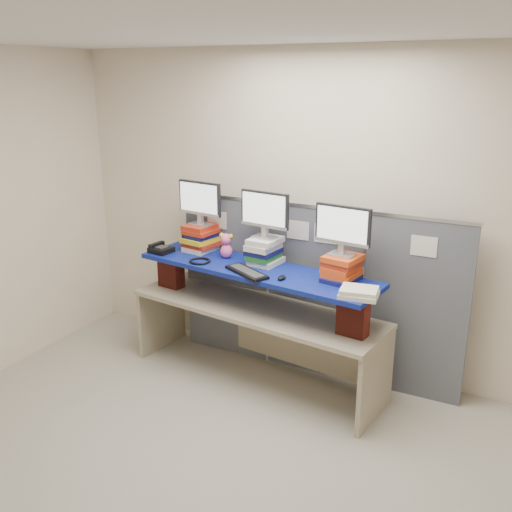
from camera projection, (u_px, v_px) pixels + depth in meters
The scene contains 18 objects.
room at pixel (202, 287), 3.25m from camera, with size 5.00×4.00×2.80m.
cubicle_partition at pixel (314, 290), 4.95m from camera, with size 2.60×0.06×1.53m.
desk at pixel (256, 321), 4.87m from camera, with size 2.32×0.94×0.69m.
brick_pier_left at pixel (171, 271), 5.24m from camera, with size 0.23×0.12×0.31m, color maroon.
brick_pier_right at pixel (353, 316), 4.25m from camera, with size 0.23×0.12×0.31m, color maroon.
blue_board at pixel (256, 270), 4.73m from camera, with size 2.13×0.53×0.04m, color #0C0973.
book_stack_left at pixel (201, 238), 5.15m from camera, with size 0.30×0.33×0.24m.
book_stack_center at pixel (264, 251), 4.78m from camera, with size 0.27×0.32×0.23m.
book_stack_right at pixel (342, 268), 4.40m from camera, with size 0.29×0.34×0.20m.
monitor_left at pixel (200, 200), 5.05m from camera, with size 0.45×0.15×0.39m.
monitor_center at pixel (265, 212), 4.68m from camera, with size 0.45×0.15×0.39m.
monitor_right at pixel (343, 227), 4.30m from camera, with size 0.45×0.15×0.39m.
keyboard at pixel (247, 272), 4.57m from camera, with size 0.45×0.33×0.03m.
mouse at pixel (282, 278), 4.44m from camera, with size 0.05×0.10×0.03m, color black.
desk_phone at pixel (161, 249), 5.13m from camera, with size 0.21×0.19×0.08m.
headset at pixel (200, 261), 4.86m from camera, with size 0.18×0.18×0.02m, color black.
plush_toy at pixel (226, 245), 4.94m from camera, with size 0.13×0.10×0.22m.
binder_stack at pixel (359, 293), 4.09m from camera, with size 0.30×0.26×0.07m.
Camera 1 is at (1.66, -2.57, 2.54)m, focal length 40.00 mm.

